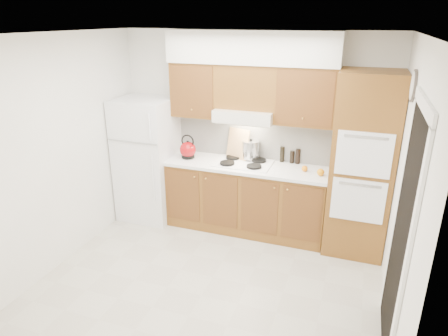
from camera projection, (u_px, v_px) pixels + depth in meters
name	position (u px, v px, depth m)	size (l,w,h in m)	color
floor	(213.00, 277.00, 4.49)	(3.60, 3.60, 0.00)	#B9B4A2
ceiling	(210.00, 34.00, 3.57)	(3.60, 3.60, 0.00)	white
wall_back	(252.00, 132.00, 5.35)	(3.60, 0.02, 2.60)	white
wall_left	(66.00, 151.00, 4.59)	(0.02, 3.00, 2.60)	white
wall_right	(404.00, 194.00, 3.47)	(0.02, 3.00, 2.60)	white
fridge	(148.00, 159.00, 5.62)	(0.75, 0.72, 1.72)	white
base_cabinets	(246.00, 198.00, 5.38)	(2.11, 0.60, 0.90)	brown
countertop	(246.00, 166.00, 5.20)	(2.13, 0.62, 0.04)	white
backsplash	(253.00, 138.00, 5.36)	(2.11, 0.03, 0.56)	white
oven_cabinet	(362.00, 166.00, 4.69)	(0.70, 0.65, 2.20)	brown
upper_cab_left	(197.00, 89.00, 5.23)	(0.63, 0.33, 0.70)	brown
upper_cab_right	(306.00, 96.00, 4.79)	(0.73, 0.33, 0.70)	brown
range_hood	(246.00, 115.00, 5.06)	(0.75, 0.45, 0.15)	silver
upper_cab_over_hood	(247.00, 87.00, 4.99)	(0.75, 0.33, 0.55)	brown
soffit	(252.00, 47.00, 4.79)	(2.13, 0.36, 0.40)	silver
cooktop	(243.00, 163.00, 5.23)	(0.74, 0.50, 0.01)	white
doorway	(401.00, 238.00, 3.25)	(0.02, 0.90, 2.10)	black
wall_clock	(414.00, 86.00, 3.66)	(0.30, 0.30, 0.02)	#3F3833
kettle	(188.00, 150.00, 5.39)	(0.22, 0.22, 0.22)	maroon
cutting_board	(238.00, 145.00, 5.34)	(0.32, 0.02, 0.43)	tan
stock_pot	(251.00, 150.00, 5.31)	(0.22, 0.22, 0.23)	#AFB0B4
condiment_a	(282.00, 154.00, 5.26)	(0.06, 0.06, 0.21)	black
condiment_b	(298.00, 156.00, 5.20)	(0.06, 0.06, 0.20)	black
condiment_c	(292.00, 157.00, 5.23)	(0.06, 0.06, 0.16)	black
orange_near	(321.00, 172.00, 4.82)	(0.09, 0.09, 0.09)	#F79D0D
orange_far	(305.00, 169.00, 4.95)	(0.07, 0.07, 0.07)	orange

